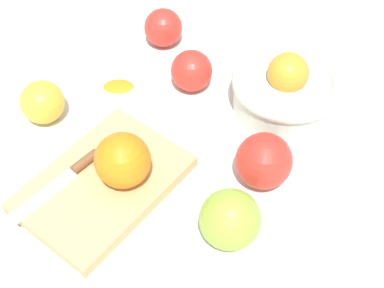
% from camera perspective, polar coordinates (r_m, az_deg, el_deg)
% --- Properties ---
extents(ground_plane, '(2.40, 2.40, 0.00)m').
position_cam_1_polar(ground_plane, '(0.84, -2.05, 0.36)').
color(ground_plane, silver).
extents(bowl, '(0.18, 0.18, 0.10)m').
position_cam_1_polar(bowl, '(0.87, 9.98, 5.85)').
color(bowl, beige).
rests_on(bowl, ground_plane).
extents(cutting_board, '(0.26, 0.20, 0.02)m').
position_cam_1_polar(cutting_board, '(0.79, -9.67, -4.06)').
color(cutting_board, tan).
rests_on(cutting_board, ground_plane).
extents(orange_on_board, '(0.08, 0.08, 0.08)m').
position_cam_1_polar(orange_on_board, '(0.74, -7.44, -1.74)').
color(orange_on_board, orange).
rests_on(orange_on_board, cutting_board).
extents(knife, '(0.16, 0.03, 0.01)m').
position_cam_1_polar(knife, '(0.79, -13.15, -3.33)').
color(knife, silver).
rests_on(knife, cutting_board).
extents(apple_front_left, '(0.07, 0.07, 0.07)m').
position_cam_1_polar(apple_front_left, '(0.90, -0.05, 7.84)').
color(apple_front_left, red).
rests_on(apple_front_left, ground_plane).
extents(apple_back_right, '(0.08, 0.08, 0.08)m').
position_cam_1_polar(apple_back_right, '(0.71, 4.09, -8.05)').
color(apple_back_right, '#8EB738').
rests_on(apple_back_right, ground_plane).
extents(apple_front_right, '(0.07, 0.07, 0.07)m').
position_cam_1_polar(apple_front_right, '(0.88, -15.72, 4.34)').
color(apple_front_right, gold).
rests_on(apple_front_right, ground_plane).
extents(apple_back_left, '(0.08, 0.08, 0.08)m').
position_cam_1_polar(apple_back_left, '(0.77, 7.69, -1.81)').
color(apple_back_left, red).
rests_on(apple_back_left, ground_plane).
extents(apple_front_left_2, '(0.07, 0.07, 0.07)m').
position_cam_1_polar(apple_front_left_2, '(0.99, -3.09, 12.33)').
color(apple_front_left_2, red).
rests_on(apple_front_left_2, ground_plane).
extents(citrus_peel, '(0.06, 0.06, 0.01)m').
position_cam_1_polar(citrus_peel, '(0.93, -7.91, 6.27)').
color(citrus_peel, orange).
rests_on(citrus_peel, ground_plane).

